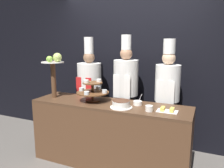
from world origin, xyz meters
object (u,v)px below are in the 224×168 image
(cup_white, at_px, (149,108))
(serving_bowl_far, at_px, (138,103))
(chef_left, at_px, (90,89))
(chef_center_right, at_px, (167,94))
(fruit_pedestal, at_px, (54,66))
(cake_square_tray, at_px, (167,110))
(cake_round, at_px, (121,104))
(tiered_stand, at_px, (93,91))
(chef_center_left, at_px, (126,89))

(cup_white, relative_size, serving_bowl_far, 0.59)
(chef_left, xyz_separation_m, chef_center_right, (1.30, 0.00, 0.03))
(fruit_pedestal, relative_size, cup_white, 7.29)
(fruit_pedestal, xyz_separation_m, cup_white, (1.46, -0.08, -0.44))
(fruit_pedestal, relative_size, cake_square_tray, 2.72)
(serving_bowl_far, bearing_deg, cup_white, -44.07)
(cake_round, relative_size, cup_white, 3.10)
(tiered_stand, relative_size, serving_bowl_far, 2.91)
(cake_round, xyz_separation_m, serving_bowl_far, (0.16, 0.20, -0.02))
(tiered_stand, height_order, fruit_pedestal, fruit_pedestal)
(cake_round, height_order, cup_white, cake_round)
(fruit_pedestal, distance_m, chef_center_right, 1.71)
(tiered_stand, xyz_separation_m, chef_center_left, (0.29, 0.55, -0.06))
(cake_round, bearing_deg, cup_white, -0.35)
(fruit_pedestal, height_order, cake_round, fruit_pedestal)
(serving_bowl_far, bearing_deg, cake_round, -128.95)
(cake_round, bearing_deg, cake_square_tray, 7.12)
(serving_bowl_far, distance_m, chef_left, 1.12)
(chef_left, bearing_deg, cake_round, -38.69)
(fruit_pedestal, height_order, serving_bowl_far, fruit_pedestal)
(cake_round, distance_m, chef_center_right, 0.82)
(chef_left, height_order, chef_center_left, chef_center_left)
(serving_bowl_far, bearing_deg, tiered_stand, -174.31)
(tiered_stand, relative_size, cup_white, 4.97)
(cup_white, bearing_deg, chef_left, 150.68)
(cake_square_tray, height_order, serving_bowl_far, serving_bowl_far)
(cup_white, height_order, cake_square_tray, cup_white)
(tiered_stand, bearing_deg, chef_left, 123.68)
(tiered_stand, relative_size, cake_round, 1.60)
(cake_round, height_order, cake_square_tray, cake_round)
(cup_white, bearing_deg, tiered_stand, 170.96)
(tiered_stand, height_order, chef_center_left, chef_center_left)
(cake_round, height_order, serving_bowl_far, serving_bowl_far)
(fruit_pedestal, xyz_separation_m, serving_bowl_far, (1.26, 0.12, -0.44))
(cake_round, relative_size, chef_center_left, 0.15)
(fruit_pedestal, bearing_deg, chef_center_left, 33.36)
(cake_square_tray, height_order, chef_center_right, chef_center_right)
(cup_white, height_order, chef_left, chef_left)
(tiered_stand, relative_size, chef_center_right, 0.26)
(cake_square_tray, xyz_separation_m, chef_center_left, (-0.76, 0.61, 0.07))
(tiered_stand, xyz_separation_m, cake_square_tray, (1.05, -0.06, -0.13))
(chef_center_left, bearing_deg, chef_center_right, 0.00)
(chef_center_left, bearing_deg, chef_left, -179.99)
(chef_center_left, bearing_deg, cake_round, -74.30)
(fruit_pedestal, xyz_separation_m, chef_center_right, (1.56, 0.60, -0.40))
(serving_bowl_far, xyz_separation_m, chef_center_right, (0.30, 0.48, 0.05))
(chef_center_left, bearing_deg, cake_square_tray, -38.69)
(fruit_pedestal, distance_m, cup_white, 1.53)
(cup_white, xyz_separation_m, chef_center_left, (-0.55, 0.68, 0.06))
(tiered_stand, height_order, cake_round, tiered_stand)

